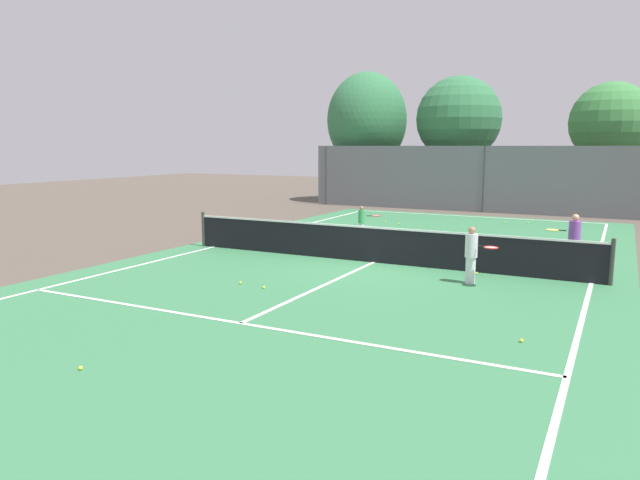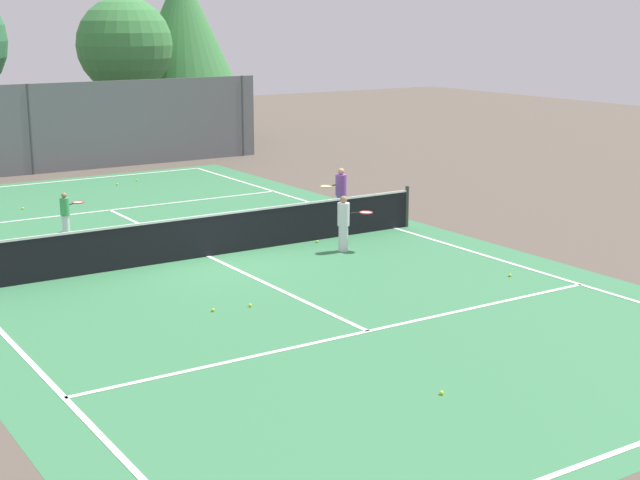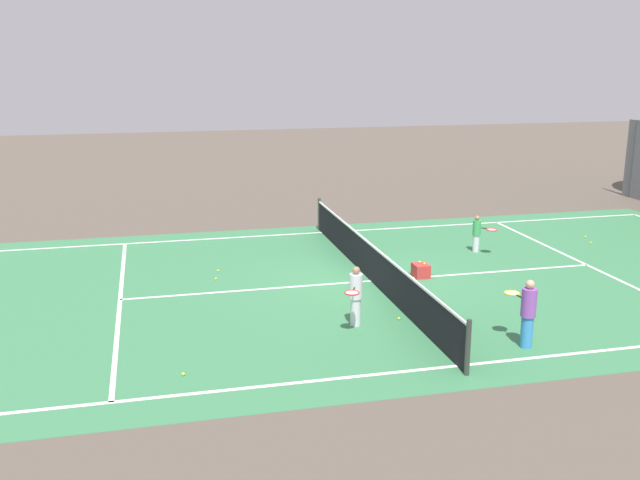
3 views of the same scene
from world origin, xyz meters
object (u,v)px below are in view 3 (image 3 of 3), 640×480
object	(u,v)px
player_1	(356,295)
tennis_ball_0	(585,237)
ball_crate	(421,270)
player_0	(528,312)
tennis_ball_6	(216,279)
tennis_ball_2	(183,374)
player_2	(477,233)
tennis_ball_5	(591,243)
tennis_ball_8	(399,319)
tennis_ball_7	(218,271)

from	to	relation	value
player_1	tennis_ball_0	distance (m)	11.15
player_1	ball_crate	bearing A→B (deg)	138.22
player_0	tennis_ball_0	size ratio (longest dim) A/B	21.73
tennis_ball_0	player_1	bearing A→B (deg)	-58.58
tennis_ball_6	player_1	bearing A→B (deg)	33.46
tennis_ball_2	player_1	bearing A→B (deg)	114.21
player_2	tennis_ball_6	size ratio (longest dim) A/B	16.91
tennis_ball_5	tennis_ball_6	world-z (taller)	same
tennis_ball_2	tennis_ball_8	size ratio (longest dim) A/B	1.00
tennis_ball_8	tennis_ball_5	bearing A→B (deg)	121.36
player_0	tennis_ball_2	world-z (taller)	player_0
player_1	tennis_ball_2	bearing A→B (deg)	-65.79
player_0	tennis_ball_0	world-z (taller)	player_0
ball_crate	tennis_ball_0	xyz separation A→B (m)	(-2.77, 6.79, -0.15)
player_0	tennis_ball_2	distance (m)	6.91
tennis_ball_5	tennis_ball_7	size ratio (longest dim) A/B	1.00
player_0	player_1	xyz separation A→B (m)	(-1.96, -3.04, -0.04)
player_1	tennis_ball_0	bearing A→B (deg)	121.42
player_1	ball_crate	distance (m)	4.10
tennis_ball_7	tennis_ball_5	bearing A→B (deg)	91.46
player_0	tennis_ball_8	bearing A→B (deg)	-135.83
tennis_ball_0	tennis_ball_6	distance (m)	12.30
tennis_ball_0	player_2	bearing A→B (deg)	-79.60
player_0	tennis_ball_7	world-z (taller)	player_0
player_1	tennis_ball_8	size ratio (longest dim) A/B	20.43
player_1	tennis_ball_5	xyz separation A→B (m)	(-5.07, 9.21, -0.67)
player_1	tennis_ball_5	world-z (taller)	player_1
tennis_ball_5	tennis_ball_8	world-z (taller)	same
player_2	tennis_ball_0	bearing A→B (deg)	100.40
tennis_ball_7	tennis_ball_0	bearing A→B (deg)	94.90
player_0	tennis_ball_8	xyz separation A→B (m)	(-2.05, -1.99, -0.71)
player_1	tennis_ball_6	world-z (taller)	player_1
ball_crate	tennis_ball_6	xyz separation A→B (m)	(-1.01, -5.38, -0.15)
tennis_ball_0	tennis_ball_8	distance (m)	10.20
player_1	ball_crate	world-z (taller)	player_1
ball_crate	tennis_ball_7	world-z (taller)	ball_crate
player_1	tennis_ball_8	bearing A→B (deg)	95.29
player_1	tennis_ball_5	bearing A→B (deg)	118.83
tennis_ball_5	tennis_ball_6	size ratio (longest dim) A/B	1.00
tennis_ball_7	tennis_ball_2	bearing A→B (deg)	-11.25
player_1	player_2	xyz separation A→B (m)	(-5.03, 5.29, -0.11)
player_2	tennis_ball_2	size ratio (longest dim) A/B	16.91
player_2	tennis_ball_0	xyz separation A→B (m)	(-0.77, 4.21, -0.55)
player_1	tennis_ball_8	xyz separation A→B (m)	(-0.10, 1.05, -0.67)
player_0	tennis_ball_6	world-z (taller)	player_0
player_0	tennis_ball_7	bearing A→B (deg)	-140.31
player_1	tennis_ball_2	distance (m)	4.25
player_2	tennis_ball_5	world-z (taller)	player_2
tennis_ball_7	tennis_ball_8	bearing A→B (deg)	37.51
player_2	tennis_ball_6	bearing A→B (deg)	-82.89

